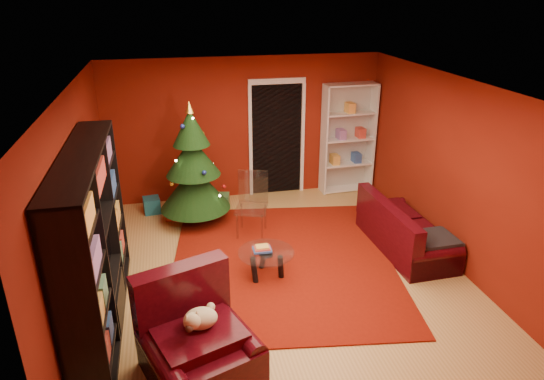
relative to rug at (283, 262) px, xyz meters
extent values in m
cube|color=#AC8446|center=(-0.10, -0.15, -0.04)|extent=(5.00, 5.50, 0.05)
cube|color=silver|center=(-0.10, -0.15, 2.61)|extent=(5.00, 5.50, 0.05)
cube|color=maroon|center=(-0.10, 2.62, 1.29)|extent=(5.00, 0.05, 2.60)
cube|color=maroon|center=(-2.63, -0.15, 1.29)|extent=(0.05, 5.50, 2.60)
cube|color=maroon|center=(2.42, -0.15, 1.29)|extent=(0.05, 5.50, 2.60)
cube|color=maroon|center=(0.00, 0.00, 0.00)|extent=(3.62, 4.07, 0.02)
cube|color=#155D73|center=(-1.86, 2.14, 0.13)|extent=(0.31, 0.31, 0.28)
cube|color=#306C39|center=(-0.64, 2.06, 0.12)|extent=(0.31, 0.31, 0.26)
cube|color=#9D2A1A|center=(-1.49, 1.79, 0.11)|extent=(0.30, 0.30, 0.24)
camera|label=1|loc=(-1.45, -5.91, 3.68)|focal=32.00mm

